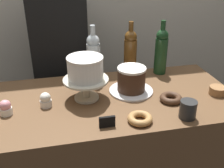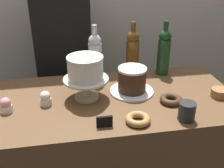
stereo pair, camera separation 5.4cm
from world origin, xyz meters
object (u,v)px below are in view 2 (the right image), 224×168
object	(u,v)px
wine_bottle_amber	(133,52)
barista_figure	(66,74)
wine_bottle_green	(164,51)
cupcake_strawberry	(6,105)
coffee_cup_ceramic	(187,111)
cupcake_vanilla	(46,99)
donut_chocolate	(171,99)
donut_maple	(138,119)
cake_stand_pedestal	(86,85)
chocolate_round_cake	(132,79)
price_sign_chalkboard	(104,122)
white_layer_cake	(85,68)
cookie_stack	(219,93)
wine_bottle_clear	(95,57)

from	to	relation	value
wine_bottle_amber	barista_figure	distance (m)	0.56
wine_bottle_green	cupcake_strawberry	xyz separation A→B (m)	(-0.87, -0.29, -0.11)
coffee_cup_ceramic	barista_figure	world-z (taller)	barista_figure
cupcake_vanilla	donut_chocolate	distance (m)	0.62
wine_bottle_amber	donut_maple	size ratio (longest dim) A/B	2.91
cupcake_strawberry	donut_chocolate	distance (m)	0.80
wine_bottle_green	wine_bottle_amber	xyz separation A→B (m)	(-0.19, 0.01, 0.00)
wine_bottle_green	coffee_cup_ceramic	world-z (taller)	wine_bottle_green
cake_stand_pedestal	barista_figure	distance (m)	0.58
chocolate_round_cake	wine_bottle_amber	xyz separation A→B (m)	(0.05, 0.22, 0.07)
barista_figure	price_sign_chalkboard	bearing A→B (deg)	-78.97
white_layer_cake	cake_stand_pedestal	bearing A→B (deg)	-90.00
white_layer_cake	cookie_stack	distance (m)	0.70
cake_stand_pedestal	white_layer_cake	bearing A→B (deg)	90.00
white_layer_cake	barista_figure	bearing A→B (deg)	100.94
cupcake_strawberry	barista_figure	distance (m)	0.68
donut_chocolate	barista_figure	size ratio (longest dim) A/B	0.07
white_layer_cake	coffee_cup_ceramic	size ratio (longest dim) A/B	2.10
wine_bottle_amber	barista_figure	bearing A→B (deg)	143.14
wine_bottle_green	wine_bottle_clear	size ratio (longest dim) A/B	1.00
cake_stand_pedestal	cupcake_vanilla	bearing A→B (deg)	-170.08
cupcake_strawberry	cookie_stack	bearing A→B (deg)	-1.98
cupcake_strawberry	price_sign_chalkboard	distance (m)	0.48
chocolate_round_cake	coffee_cup_ceramic	xyz separation A→B (m)	(0.18, -0.30, -0.03)
cupcake_strawberry	wine_bottle_clear	bearing A→B (deg)	31.20
cupcake_strawberry	barista_figure	xyz separation A→B (m)	(0.28, 0.61, -0.13)
donut_maple	cake_stand_pedestal	bearing A→B (deg)	128.03
white_layer_cake	barista_figure	world-z (taller)	barista_figure
cake_stand_pedestal	donut_maple	distance (m)	0.34
price_sign_chalkboard	barista_figure	world-z (taller)	barista_figure
wine_bottle_amber	barista_figure	world-z (taller)	barista_figure
chocolate_round_cake	cookie_stack	size ratio (longest dim) A/B	1.79
cupcake_strawberry	donut_maple	xyz separation A→B (m)	(0.59, -0.19, -0.02)
white_layer_cake	wine_bottle_green	size ratio (longest dim) A/B	0.55
white_layer_cake	wine_bottle_green	bearing A→B (deg)	24.98
white_layer_cake	barista_figure	size ratio (longest dim) A/B	0.11
cookie_stack	cupcake_vanilla	bearing A→B (deg)	175.46
wine_bottle_clear	cookie_stack	distance (m)	0.69
cupcake_vanilla	cupcake_strawberry	size ratio (longest dim) A/B	1.00
wine_bottle_clear	donut_chocolate	distance (m)	0.49
wine_bottle_amber	price_sign_chalkboard	xyz separation A→B (m)	(-0.24, -0.51, -0.12)
cupcake_strawberry	donut_chocolate	xyz separation A→B (m)	(0.79, -0.05, -0.02)
donut_maple	coffee_cup_ceramic	world-z (taller)	coffee_cup_ceramic
wine_bottle_amber	donut_chocolate	size ratio (longest dim) A/B	2.91
cupcake_strawberry	coffee_cup_ceramic	size ratio (longest dim) A/B	0.87
white_layer_cake	cupcake_vanilla	distance (m)	0.25
chocolate_round_cake	cupcake_strawberry	world-z (taller)	chocolate_round_cake
chocolate_round_cake	coffee_cup_ceramic	bearing A→B (deg)	-58.97
wine_bottle_green	donut_maple	size ratio (longest dim) A/B	2.91
wine_bottle_clear	donut_maple	distance (m)	0.50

